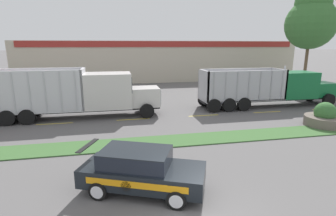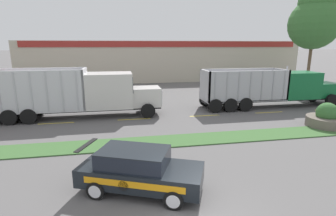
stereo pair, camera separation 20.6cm
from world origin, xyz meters
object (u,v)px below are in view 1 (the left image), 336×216
dump_truck_lead (280,88)px  rally_car (141,170)px  stone_planter (324,118)px  traffic_cone (145,161)px  dump_truck_mid (91,95)px

dump_truck_lead → rally_car: 17.81m
dump_truck_lead → stone_planter: bearing=-96.3°
rally_car → traffic_cone: rally_car is taller
dump_truck_mid → stone_planter: 16.38m
dump_truck_lead → rally_car: dump_truck_lead is taller
dump_truck_lead → rally_car: size_ratio=2.59×
stone_planter → dump_truck_lead: bearing=83.7°
rally_car → stone_planter: 13.98m
dump_truck_mid → rally_car: size_ratio=2.58×
dump_truck_mid → stone_planter: dump_truck_mid is taller
dump_truck_mid → rally_car: bearing=-76.9°
stone_planter → traffic_cone: stone_planter is taller
rally_car → dump_truck_mid: bearing=103.1°
dump_truck_mid → traffic_cone: 9.74m
dump_truck_lead → traffic_cone: size_ratio=20.13×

